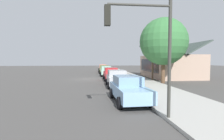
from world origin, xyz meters
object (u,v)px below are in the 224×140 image
at_px(car_skyblue, 129,89).
at_px(fire_hydrant_red, 119,75).
at_px(car_silver, 117,78).
at_px(car_seafoam, 106,71).
at_px(utility_pole_wooden, 153,50).
at_px(traffic_light_main, 145,38).
at_px(shade_tree, 164,42).
at_px(car_cherry, 111,74).
at_px(car_olive, 104,69).
at_px(car_coral, 103,68).

relative_size(car_skyblue, fire_hydrant_red, 6.55).
bearing_deg(car_silver, car_seafoam, -178.55).
relative_size(utility_pole_wooden, fire_hydrant_red, 10.56).
distance_m(car_skyblue, traffic_light_main, 4.49).
bearing_deg(shade_tree, car_seafoam, -151.24).
bearing_deg(traffic_light_main, car_cherry, 178.88).
xyz_separation_m(car_olive, car_skyblue, (24.33, -0.17, -0.00)).
xyz_separation_m(shade_tree, fire_hydrant_red, (-5.51, -4.06, -4.12)).
height_order(car_cherry, car_silver, same).
bearing_deg(car_silver, car_skyblue, -0.70).
bearing_deg(shade_tree, car_coral, -166.38).
height_order(car_coral, car_seafoam, same).
relative_size(car_seafoam, car_cherry, 0.95).
distance_m(car_cherry, utility_pole_wooden, 6.21).
bearing_deg(traffic_light_main, car_coral, 179.42).
distance_m(car_cherry, car_skyblue, 12.26).
xyz_separation_m(car_seafoam, car_cherry, (6.24, 0.13, 0.00)).
relative_size(car_olive, car_seafoam, 0.97).
bearing_deg(car_skyblue, shade_tree, 144.02).
distance_m(car_olive, utility_pole_wooden, 14.04).
bearing_deg(utility_pole_wooden, car_silver, -45.62).
xyz_separation_m(car_coral, traffic_light_main, (34.20, -0.34, 2.68)).
height_order(car_coral, car_olive, same).
xyz_separation_m(car_olive, fire_hydrant_red, (10.39, 1.41, -0.32)).
bearing_deg(car_olive, car_skyblue, -0.45).
bearing_deg(car_silver, shade_tree, 110.56).
bearing_deg(car_seafoam, shade_tree, 30.31).
distance_m(car_skyblue, utility_pole_wooden, 13.38).
bearing_deg(car_skyblue, car_coral, 177.31).
bearing_deg(car_olive, fire_hydrant_red, 7.68).
height_order(car_coral, car_cherry, same).
bearing_deg(car_cherry, car_skyblue, -0.76).
bearing_deg(fire_hydrant_red, car_skyblue, -6.46).
height_order(car_coral, utility_pole_wooden, utility_pole_wooden).
distance_m(car_cherry, fire_hydrant_red, 2.17).
height_order(utility_pole_wooden, fire_hydrant_red, utility_pole_wooden).
xyz_separation_m(car_coral, car_silver, (24.10, -0.07, -0.00)).
bearing_deg(car_cherry, utility_pole_wooden, 84.92).
bearing_deg(fire_hydrant_red, car_coral, -175.48).
xyz_separation_m(car_silver, shade_tree, (-1.93, 5.44, 3.80)).
bearing_deg(car_cherry, car_olive, -179.40).
bearing_deg(car_coral, traffic_light_main, 0.79).
height_order(car_seafoam, shade_tree, shade_tree).
height_order(car_olive, car_cherry, same).
distance_m(car_seafoam, traffic_light_main, 22.27).
xyz_separation_m(car_coral, shade_tree, (22.17, 5.37, 3.80)).
bearing_deg(utility_pole_wooden, car_olive, -156.71).
distance_m(shade_tree, traffic_light_main, 13.36).
height_order(car_silver, fire_hydrant_red, car_silver).
relative_size(car_olive, shade_tree, 0.60).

